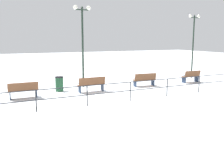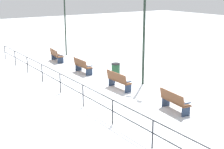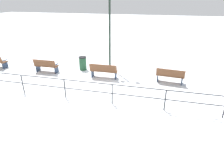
{
  "view_description": "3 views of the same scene",
  "coord_description": "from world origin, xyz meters",
  "px_view_note": "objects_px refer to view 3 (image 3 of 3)",
  "views": [
    {
      "loc": [
        -13.12,
        4.44,
        3.16
      ],
      "look_at": [
        -2.3,
        -0.39,
        1.33
      ],
      "focal_mm": 37.48,
      "sensor_mm": 36.0,
      "label": 1
    },
    {
      "loc": [
        -9.35,
        -13.02,
        5.12
      ],
      "look_at": [
        -0.91,
        -0.49,
        1.0
      ],
      "focal_mm": 52.43,
      "sensor_mm": 36.0,
      "label": 2
    },
    {
      "loc": [
        -10.0,
        -2.82,
        4.57
      ],
      "look_at": [
        -1.56,
        -0.84,
        0.88
      ],
      "focal_mm": 29.83,
      "sensor_mm": 36.0,
      "label": 3
    }
  ],
  "objects_px": {
    "trash_bin": "(83,63)",
    "bench_second": "(170,75)",
    "bench_third": "(104,71)",
    "bench_fourth": "(46,66)",
    "lamppost_middle": "(110,13)"
  },
  "relations": [
    {
      "from": "bench_fourth",
      "to": "lamppost_middle",
      "type": "distance_m",
      "value": 5.16
    },
    {
      "from": "bench_second",
      "to": "trash_bin",
      "type": "bearing_deg",
      "value": 87.37
    },
    {
      "from": "lamppost_middle",
      "to": "trash_bin",
      "type": "xyz_separation_m",
      "value": [
        -0.6,
        1.69,
        -3.13
      ]
    },
    {
      "from": "trash_bin",
      "to": "bench_second",
      "type": "bearing_deg",
      "value": -98.44
    },
    {
      "from": "bench_third",
      "to": "lamppost_middle",
      "type": "distance_m",
      "value": 3.49
    },
    {
      "from": "trash_bin",
      "to": "bench_third",
      "type": "bearing_deg",
      "value": -120.62
    },
    {
      "from": "bench_fourth",
      "to": "lamppost_middle",
      "type": "relative_size",
      "value": 0.29
    },
    {
      "from": "bench_third",
      "to": "bench_fourth",
      "type": "distance_m",
      "value": 3.81
    },
    {
      "from": "bench_second",
      "to": "bench_third",
      "type": "relative_size",
      "value": 0.96
    },
    {
      "from": "bench_third",
      "to": "lamppost_middle",
      "type": "xyz_separation_m",
      "value": [
        1.61,
        0.01,
        3.1
      ]
    },
    {
      "from": "bench_fourth",
      "to": "trash_bin",
      "type": "distance_m",
      "value": 2.32
    },
    {
      "from": "bench_second",
      "to": "lamppost_middle",
      "type": "bearing_deg",
      "value": 75.44
    },
    {
      "from": "bench_second",
      "to": "trash_bin",
      "type": "height_order",
      "value": "trash_bin"
    },
    {
      "from": "bench_fourth",
      "to": "lamppost_middle",
      "type": "bearing_deg",
      "value": -66.97
    },
    {
      "from": "bench_third",
      "to": "bench_fourth",
      "type": "xyz_separation_m",
      "value": [
        0.03,
        3.81,
        -0.02
      ]
    }
  ]
}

